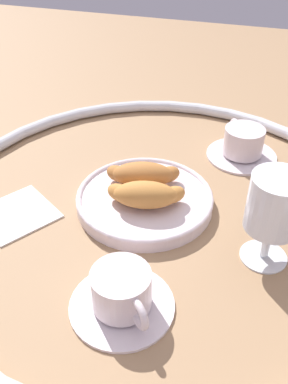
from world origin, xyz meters
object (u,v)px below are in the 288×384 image
object	(u,v)px
coffee_cup_near	(243,145)
folded_napkin	(17,213)
juice_glass_left	(275,207)
pastry_plate	(144,200)
croissant_large	(146,195)
coffee_cup_far	(122,294)
croissant_small	(143,174)

from	to	relation	value
coffee_cup_near	folded_napkin	xyz separation A→B (m)	(-0.33, -0.29, -0.02)
coffee_cup_near	juice_glass_left	size ratio (longest dim) A/B	0.97
coffee_cup_near	folded_napkin	size ratio (longest dim) A/B	1.24
pastry_plate	juice_glass_left	distance (m)	0.22
croissant_large	folded_napkin	xyz separation A→B (m)	(-0.20, -0.06, -0.04)
croissant_large	folded_napkin	bearing A→B (deg)	-163.34
coffee_cup_far	croissant_small	bearing A→B (deg)	101.39
pastry_plate	juice_glass_left	size ratio (longest dim) A/B	1.62
croissant_large	coffee_cup_far	size ratio (longest dim) A/B	0.98
croissant_large	coffee_cup_near	bearing A→B (deg)	61.38
pastry_plate	coffee_cup_far	distance (m)	0.21
croissant_large	folded_napkin	distance (m)	0.21
croissant_large	coffee_cup_near	distance (m)	0.26
folded_napkin	coffee_cup_far	bearing A→B (deg)	-28.32
croissant_small	coffee_cup_near	bearing A→B (deg)	50.71
pastry_plate	coffee_cup_far	world-z (taller)	coffee_cup_far
coffee_cup_near	pastry_plate	bearing A→B (deg)	-123.07
folded_napkin	juice_glass_left	bearing A→B (deg)	3.42
croissant_small	folded_napkin	xyz separation A→B (m)	(-0.18, -0.11, -0.04)
croissant_large	coffee_cup_far	world-z (taller)	croissant_large
pastry_plate	coffee_cup_near	bearing A→B (deg)	56.93
juice_glass_left	folded_napkin	bearing A→B (deg)	-176.58
coffee_cup_far	folded_napkin	xyz separation A→B (m)	(-0.23, 0.12, -0.02)
pastry_plate	croissant_large	world-z (taller)	croissant_large
croissant_small	coffee_cup_far	bearing A→B (deg)	-78.61
pastry_plate	folded_napkin	size ratio (longest dim) A/B	2.06
juice_glass_left	coffee_cup_near	bearing A→B (deg)	103.85
pastry_plate	coffee_cup_near	size ratio (longest dim) A/B	1.67
pastry_plate	juice_glass_left	world-z (taller)	juice_glass_left
pastry_plate	croissant_small	size ratio (longest dim) A/B	1.72
pastry_plate	coffee_cup_far	bearing A→B (deg)	-80.08
croissant_small	croissant_large	bearing A→B (deg)	-67.87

